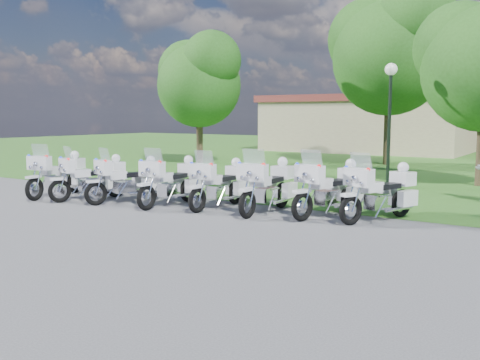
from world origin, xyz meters
The scene contains 14 objects.
ground centered at (0.00, 0.00, 0.00)m, with size 100.00×100.00×0.00m, color #4E4E53.
grass_lawn centered at (0.00, 27.00, 0.00)m, with size 100.00×48.00×0.01m, color #3A6921.
motorcycle_0 centered at (-6.53, 0.91, 0.73)m, with size 1.14×2.58×1.75m.
motorcycle_1 centered at (-5.04, 1.03, 0.71)m, with size 1.36×2.42×1.69m.
motorcycle_2 centered at (-3.75, 1.27, 0.70)m, with size 1.33×2.41×1.68m.
motorcycle_3 centered at (-2.27, 1.55, 0.72)m, with size 0.84×2.56×1.72m.
motorcycle_4 centered at (-0.84, 2.00, 0.70)m, with size 0.84×2.50×1.68m.
motorcycle_5 centered at (0.68, 2.10, 0.74)m, with size 0.88×2.64×1.77m.
motorcycle_6 centered at (2.31, 2.53, 0.74)m, with size 1.31×2.59×1.78m.
motorcycle_7 centered at (3.61, 2.67, 0.73)m, with size 1.46×2.45×1.74m.
lamp_post centered at (1.83, 8.69, 3.34)m, with size 0.44×0.44×4.46m.
tree_0 centered at (-10.06, 13.01, 4.66)m, with size 5.29×4.51×7.05m.
tree_1 centered at (-1.26, 17.94, 6.16)m, with size 6.99×5.96×9.31m.
building_west centered at (-6.00, 28.00, 2.07)m, with size 14.56×8.32×4.10m.
Camera 1 is at (7.90, -10.31, 2.60)m, focal length 40.00 mm.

